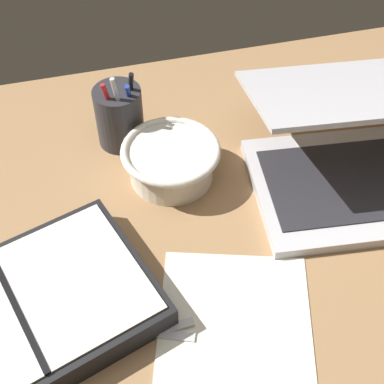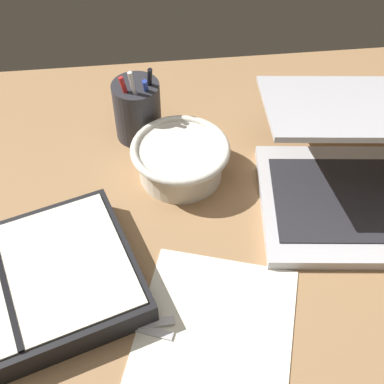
% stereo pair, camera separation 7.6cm
% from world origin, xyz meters
% --- Properties ---
extents(desk_top, '(1.40, 1.00, 0.02)m').
position_xyz_m(desk_top, '(0.00, 0.00, 0.01)').
color(desk_top, '#936D47').
rests_on(desk_top, ground).
extents(laptop, '(0.34, 0.35, 0.17)m').
position_xyz_m(laptop, '(0.29, 0.10, 0.07)').
color(laptop, '#B7B7BC').
rests_on(laptop, desk_top).
extents(bowl, '(0.16, 0.16, 0.06)m').
position_xyz_m(bowl, '(0.02, 0.18, 0.05)').
color(bowl, silver).
rests_on(bowl, desk_top).
extents(pen_cup, '(0.08, 0.08, 0.15)m').
position_xyz_m(pen_cup, '(-0.05, 0.28, 0.07)').
color(pen_cup, '#28282D').
rests_on(pen_cup, desk_top).
extents(planner, '(0.39, 0.31, 0.04)m').
position_xyz_m(planner, '(-0.23, -0.04, 0.04)').
color(planner, black).
rests_on(planner, desk_top).
extents(scissors, '(0.14, 0.07, 0.01)m').
position_xyz_m(scissors, '(-0.12, -0.09, 0.02)').
color(scissors, '#B7B7BC').
rests_on(scissors, desk_top).
extents(paper_sheet_front, '(0.28, 0.34, 0.00)m').
position_xyz_m(paper_sheet_front, '(0.02, -0.14, 0.02)').
color(paper_sheet_front, silver).
rests_on(paper_sheet_front, desk_top).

